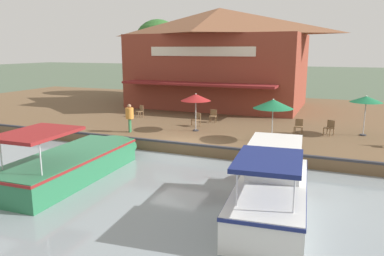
{
  "coord_description": "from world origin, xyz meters",
  "views": [
    {
      "loc": [
        17.06,
        7.65,
        5.41
      ],
      "look_at": [
        -1.0,
        0.27,
        1.3
      ],
      "focal_mm": 35.0,
      "sensor_mm": 36.0,
      "label": 1
    }
  ],
  "objects_px": {
    "patio_umbrella_back_row": "(273,104)",
    "cafe_chair_far_corner_seat": "(197,119)",
    "person_near_entrance": "(130,115)",
    "motorboat_mid_row": "(79,160)",
    "waterfront_restaurant": "(219,57)",
    "cafe_chair_mid_patio": "(213,115)",
    "motorboat_fourth_along": "(273,183)",
    "cafe_chair_facing_river": "(330,127)",
    "tree_behind_restaurant": "(175,53)",
    "patio_umbrella_mid_patio_right": "(366,99)",
    "cafe_chair_back_row_seat": "(299,126)",
    "patio_umbrella_far_corner": "(196,98)",
    "tree_upstream_bank": "(155,45)",
    "cafe_chair_beside_entrance": "(140,111)"
  },
  "relations": [
    {
      "from": "patio_umbrella_back_row",
      "to": "cafe_chair_far_corner_seat",
      "type": "bearing_deg",
      "value": -113.04
    },
    {
      "from": "person_near_entrance",
      "to": "motorboat_mid_row",
      "type": "xyz_separation_m",
      "value": [
        6.04,
        1.11,
        -0.96
      ]
    },
    {
      "from": "waterfront_restaurant",
      "to": "cafe_chair_mid_patio",
      "type": "distance_m",
      "value": 8.71
    },
    {
      "from": "patio_umbrella_back_row",
      "to": "motorboat_fourth_along",
      "type": "relative_size",
      "value": 0.32
    },
    {
      "from": "cafe_chair_facing_river",
      "to": "tree_behind_restaurant",
      "type": "height_order",
      "value": "tree_behind_restaurant"
    },
    {
      "from": "person_near_entrance",
      "to": "cafe_chair_far_corner_seat",
      "type": "bearing_deg",
      "value": 135.83
    },
    {
      "from": "patio_umbrella_mid_patio_right",
      "to": "motorboat_fourth_along",
      "type": "height_order",
      "value": "patio_umbrella_mid_patio_right"
    },
    {
      "from": "cafe_chair_far_corner_seat",
      "to": "motorboat_mid_row",
      "type": "distance_m",
      "value": 9.36
    },
    {
      "from": "cafe_chair_facing_river",
      "to": "motorboat_fourth_along",
      "type": "xyz_separation_m",
      "value": [
        9.92,
        -1.41,
        -0.17
      ]
    },
    {
      "from": "person_near_entrance",
      "to": "tree_behind_restaurant",
      "type": "height_order",
      "value": "tree_behind_restaurant"
    },
    {
      "from": "patio_umbrella_mid_patio_right",
      "to": "motorboat_mid_row",
      "type": "xyz_separation_m",
      "value": [
        10.29,
        -11.66,
        -1.98
      ]
    },
    {
      "from": "cafe_chair_mid_patio",
      "to": "cafe_chair_back_row_seat",
      "type": "relative_size",
      "value": 1.0
    },
    {
      "from": "patio_umbrella_far_corner",
      "to": "cafe_chair_facing_river",
      "type": "distance_m",
      "value": 7.87
    },
    {
      "from": "patio_umbrella_back_row",
      "to": "tree_behind_restaurant",
      "type": "bearing_deg",
      "value": -140.93
    },
    {
      "from": "cafe_chair_facing_river",
      "to": "cafe_chair_far_corner_seat",
      "type": "xyz_separation_m",
      "value": [
        0.51,
        -7.95,
        0.0
      ]
    },
    {
      "from": "cafe_chair_mid_patio",
      "to": "waterfront_restaurant",
      "type": "bearing_deg",
      "value": -164.13
    },
    {
      "from": "patio_umbrella_far_corner",
      "to": "patio_umbrella_mid_patio_right",
      "type": "bearing_deg",
      "value": 104.97
    },
    {
      "from": "cafe_chair_facing_river",
      "to": "tree_upstream_bank",
      "type": "height_order",
      "value": "tree_upstream_bank"
    },
    {
      "from": "waterfront_restaurant",
      "to": "motorboat_fourth_along",
      "type": "xyz_separation_m",
      "value": [
        18.62,
        8.16,
        -3.87
      ]
    },
    {
      "from": "cafe_chair_facing_river",
      "to": "patio_umbrella_far_corner",
      "type": "bearing_deg",
      "value": -76.08
    },
    {
      "from": "waterfront_restaurant",
      "to": "cafe_chair_far_corner_seat",
      "type": "relative_size",
      "value": 17.19
    },
    {
      "from": "cafe_chair_mid_patio",
      "to": "motorboat_fourth_along",
      "type": "xyz_separation_m",
      "value": [
        11.03,
        6.0,
        -0.17
      ]
    },
    {
      "from": "patio_umbrella_far_corner",
      "to": "motorboat_fourth_along",
      "type": "relative_size",
      "value": 0.31
    },
    {
      "from": "cafe_chair_mid_patio",
      "to": "person_near_entrance",
      "type": "height_order",
      "value": "person_near_entrance"
    },
    {
      "from": "cafe_chair_back_row_seat",
      "to": "tree_behind_restaurant",
      "type": "distance_m",
      "value": 20.04
    },
    {
      "from": "cafe_chair_mid_patio",
      "to": "tree_upstream_bank",
      "type": "xyz_separation_m",
      "value": [
        -12.81,
        -10.98,
        4.77
      ]
    },
    {
      "from": "cafe_chair_mid_patio",
      "to": "cafe_chair_back_row_seat",
      "type": "height_order",
      "value": "same"
    },
    {
      "from": "cafe_chair_mid_patio",
      "to": "person_near_entrance",
      "type": "xyz_separation_m",
      "value": [
        4.74,
        -3.57,
        0.57
      ]
    },
    {
      "from": "person_near_entrance",
      "to": "patio_umbrella_far_corner",
      "type": "bearing_deg",
      "value": 116.96
    },
    {
      "from": "patio_umbrella_back_row",
      "to": "motorboat_mid_row",
      "type": "height_order",
      "value": "patio_umbrella_back_row"
    },
    {
      "from": "person_near_entrance",
      "to": "tree_behind_restaurant",
      "type": "xyz_separation_m",
      "value": [
        -16.99,
        -4.85,
        3.39
      ]
    },
    {
      "from": "cafe_chair_facing_river",
      "to": "motorboat_mid_row",
      "type": "relative_size",
      "value": 0.1
    },
    {
      "from": "waterfront_restaurant",
      "to": "cafe_chair_mid_patio",
      "type": "relative_size",
      "value": 17.19
    },
    {
      "from": "cafe_chair_beside_entrance",
      "to": "cafe_chair_back_row_seat",
      "type": "xyz_separation_m",
      "value": [
        1.28,
        11.27,
        0.0
      ]
    },
    {
      "from": "cafe_chair_beside_entrance",
      "to": "tree_upstream_bank",
      "type": "xyz_separation_m",
      "value": [
        -12.92,
        -5.44,
        4.77
      ]
    },
    {
      "from": "cafe_chair_facing_river",
      "to": "person_near_entrance",
      "type": "distance_m",
      "value": 11.58
    },
    {
      "from": "patio_umbrella_far_corner",
      "to": "cafe_chair_facing_river",
      "type": "relative_size",
      "value": 2.67
    },
    {
      "from": "patio_umbrella_mid_patio_right",
      "to": "person_near_entrance",
      "type": "bearing_deg",
      "value": -71.57
    },
    {
      "from": "patio_umbrella_far_corner",
      "to": "cafe_chair_beside_entrance",
      "type": "distance_m",
      "value": 6.35
    },
    {
      "from": "patio_umbrella_back_row",
      "to": "cafe_chair_facing_river",
      "type": "height_order",
      "value": "patio_umbrella_back_row"
    },
    {
      "from": "motorboat_fourth_along",
      "to": "tree_behind_restaurant",
      "type": "xyz_separation_m",
      "value": [
        -23.28,
        -14.42,
        4.13
      ]
    },
    {
      "from": "patio_umbrella_mid_patio_right",
      "to": "person_near_entrance",
      "type": "xyz_separation_m",
      "value": [
        4.26,
        -12.77,
        -1.02
      ]
    },
    {
      "from": "cafe_chair_beside_entrance",
      "to": "cafe_chair_far_corner_seat",
      "type": "relative_size",
      "value": 1.0
    },
    {
      "from": "patio_umbrella_mid_patio_right",
      "to": "tree_behind_restaurant",
      "type": "height_order",
      "value": "tree_behind_restaurant"
    },
    {
      "from": "patio_umbrella_back_row",
      "to": "tree_behind_restaurant",
      "type": "xyz_separation_m",
      "value": [
        -16.07,
        -13.04,
        2.43
      ]
    },
    {
      "from": "cafe_chair_beside_entrance",
      "to": "waterfront_restaurant",
      "type": "bearing_deg",
      "value": 156.28
    },
    {
      "from": "patio_umbrella_mid_patio_right",
      "to": "person_near_entrance",
      "type": "relative_size",
      "value": 1.37
    },
    {
      "from": "cafe_chair_back_row_seat",
      "to": "tree_upstream_bank",
      "type": "bearing_deg",
      "value": -130.35
    },
    {
      "from": "patio_umbrella_mid_patio_right",
      "to": "cafe_chair_beside_entrance",
      "type": "xyz_separation_m",
      "value": [
        -0.37,
        -14.75,
        -1.59
      ]
    },
    {
      "from": "patio_umbrella_far_corner",
      "to": "patio_umbrella_back_row",
      "type": "xyz_separation_m",
      "value": [
        0.86,
        4.71,
        -0.01
      ]
    }
  ]
}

